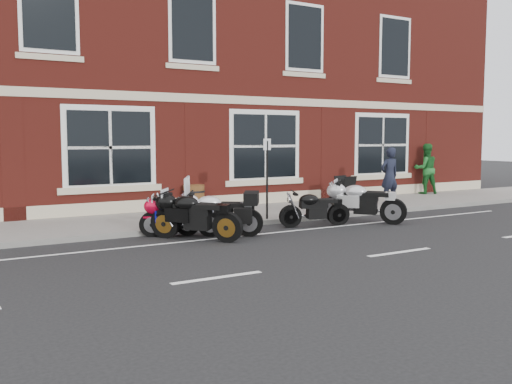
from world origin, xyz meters
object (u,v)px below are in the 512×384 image
(pedestrian_right, at_px, (426,169))
(parking_sign, at_px, (267,173))
(moto_sport_black, at_px, (194,214))
(pedestrian_left, at_px, (389,176))
(barrel_planter, at_px, (194,197))
(a_board_sign, at_px, (345,190))
(moto_sport_silver, at_px, (362,201))
(moto_sport_red, at_px, (180,215))
(moto_naked_black, at_px, (313,208))
(moto_touring_silver, at_px, (216,212))

(pedestrian_right, height_order, parking_sign, parking_sign)
(moto_sport_black, distance_m, pedestrian_left, 8.13)
(pedestrian_left, relative_size, barrel_planter, 2.47)
(a_board_sign, bearing_deg, moto_sport_black, -164.58)
(moto_sport_black, height_order, moto_sport_silver, moto_sport_silver)
(pedestrian_left, height_order, barrel_planter, pedestrian_left)
(moto_sport_red, distance_m, pedestrian_right, 11.94)
(pedestrian_right, relative_size, a_board_sign, 2.09)
(parking_sign, bearing_deg, moto_naked_black, -76.86)
(moto_touring_silver, distance_m, parking_sign, 2.36)
(moto_sport_silver, bearing_deg, moto_touring_silver, 140.03)
(moto_sport_black, bearing_deg, a_board_sign, -15.20)
(pedestrian_left, bearing_deg, parking_sign, 14.22)
(moto_sport_black, bearing_deg, moto_touring_silver, -16.74)
(moto_sport_silver, relative_size, pedestrian_left, 1.03)
(moto_sport_black, xyz_separation_m, pedestrian_right, (11.33, 3.90, 0.50))
(moto_naked_black, xyz_separation_m, a_board_sign, (3.23, 2.65, 0.09))
(pedestrian_left, distance_m, barrel_planter, 6.32)
(moto_naked_black, xyz_separation_m, pedestrian_right, (7.97, 3.70, 0.59))
(moto_sport_black, relative_size, pedestrian_left, 0.99)
(pedestrian_left, height_order, parking_sign, parking_sign)
(moto_sport_black, bearing_deg, moto_naked_black, -35.24)
(moto_sport_red, relative_size, moto_sport_black, 0.95)
(moto_sport_silver, height_order, parking_sign, parking_sign)
(pedestrian_left, height_order, pedestrian_right, pedestrian_right)
(moto_touring_silver, height_order, moto_sport_black, moto_touring_silver)
(moto_sport_red, xyz_separation_m, barrel_planter, (1.91, 3.45, -0.00))
(moto_naked_black, relative_size, a_board_sign, 2.02)
(moto_sport_red, relative_size, pedestrian_right, 0.90)
(moto_sport_black, height_order, a_board_sign, a_board_sign)
(moto_sport_black, height_order, parking_sign, parking_sign)
(pedestrian_right, distance_m, a_board_sign, 4.88)
(moto_sport_red, distance_m, parking_sign, 2.97)
(a_board_sign, bearing_deg, pedestrian_left, -37.15)
(moto_sport_silver, relative_size, pedestrian_right, 0.98)
(moto_sport_red, distance_m, moto_sport_black, 0.57)
(moto_sport_black, height_order, barrel_planter, moto_sport_black)
(moto_naked_black, distance_m, pedestrian_left, 4.91)
(moto_sport_silver, bearing_deg, moto_naked_black, 137.98)
(pedestrian_left, distance_m, pedestrian_right, 3.91)
(moto_touring_silver, xyz_separation_m, barrel_planter, (1.15, 3.74, -0.07))
(pedestrian_left, bearing_deg, moto_sport_red, 15.68)
(moto_sport_black, bearing_deg, pedestrian_left, -23.17)
(parking_sign, bearing_deg, barrel_planter, 86.07)
(moto_sport_silver, xyz_separation_m, pedestrian_left, (2.95, 2.08, 0.45))
(moto_naked_black, bearing_deg, parking_sign, 49.43)
(moto_touring_silver, bearing_deg, pedestrian_left, -38.57)
(moto_sport_silver, bearing_deg, barrel_planter, 90.57)
(pedestrian_left, bearing_deg, moto_sport_silver, 39.42)
(moto_touring_silver, distance_m, moto_sport_black, 0.70)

